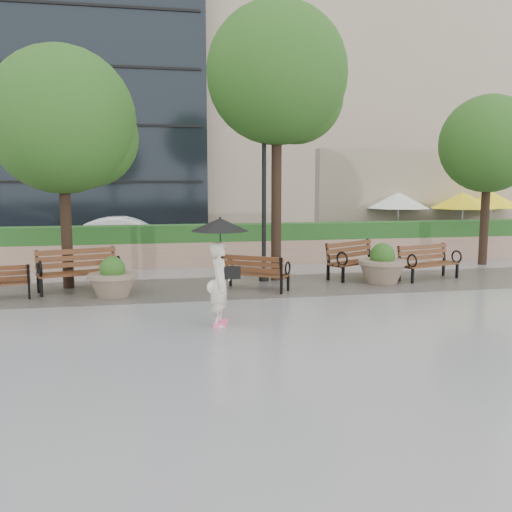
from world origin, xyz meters
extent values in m
plane|color=gray|center=(0.00, 0.00, 0.00)|extent=(100.00, 100.00, 0.00)
cube|color=#383330|center=(0.00, 3.00, 0.01)|extent=(28.00, 3.20, 0.01)
cube|color=tan|center=(0.00, 7.00, 0.40)|extent=(24.00, 0.80, 0.80)
cube|color=#18491B|center=(0.00, 7.00, 1.08)|extent=(24.00, 0.75, 0.55)
cube|color=tan|center=(9.50, 10.00, 2.00)|extent=(10.00, 0.60, 4.00)
cube|color=#18491B|center=(9.00, 7.80, 0.45)|extent=(8.00, 0.50, 0.90)
cube|color=black|center=(0.00, 11.00, 0.00)|extent=(40.00, 7.00, 0.00)
cube|color=tan|center=(10.00, 23.00, 10.00)|extent=(18.00, 10.00, 20.00)
torus|color=black|center=(-4.98, 2.81, 0.54)|extent=(0.10, 0.32, 0.32)
cube|color=brown|center=(-3.83, 3.12, 0.49)|extent=(2.08, 1.14, 0.06)
cube|color=brown|center=(-3.92, 3.42, 0.83)|extent=(1.94, 0.70, 0.47)
cube|color=black|center=(-3.84, 3.16, 0.25)|extent=(2.11, 1.25, 0.51)
torus|color=black|center=(-4.67, 2.66, 0.69)|extent=(0.17, 0.41, 0.41)
torus|color=black|center=(-2.87, 3.20, 0.69)|extent=(0.17, 0.41, 0.41)
cube|color=brown|center=(0.55, 2.50, 0.42)|extent=(1.70, 1.41, 0.05)
cube|color=brown|center=(0.39, 2.28, 0.72)|extent=(1.48, 1.08, 0.40)
cube|color=black|center=(0.53, 2.48, 0.22)|extent=(1.76, 1.48, 0.44)
torus|color=black|center=(1.31, 2.18, 0.59)|extent=(0.24, 0.32, 0.35)
torus|color=black|center=(-0.02, 3.11, 0.59)|extent=(0.24, 0.32, 0.35)
cube|color=brown|center=(3.76, 3.68, 0.47)|extent=(1.96, 1.47, 0.05)
cube|color=brown|center=(3.60, 3.94, 0.81)|extent=(1.74, 1.09, 0.45)
cube|color=black|center=(3.74, 3.70, 0.25)|extent=(2.02, 1.57, 0.49)
torus|color=black|center=(3.06, 3.05, 0.67)|extent=(0.25, 0.37, 0.40)
torus|color=black|center=(4.64, 3.97, 0.67)|extent=(0.25, 0.37, 0.40)
cube|color=brown|center=(5.65, 3.03, 0.44)|extent=(1.89, 1.07, 0.05)
cube|color=brown|center=(5.57, 3.29, 0.76)|extent=(1.76, 0.67, 0.43)
cube|color=black|center=(5.64, 3.05, 0.23)|extent=(1.92, 1.17, 0.46)
torus|color=black|center=(4.89, 2.59, 0.62)|extent=(0.16, 0.37, 0.37)
torus|color=black|center=(6.52, 3.11, 0.62)|extent=(0.16, 0.37, 0.37)
cylinder|color=#7F6B56|center=(-2.98, 2.33, 0.52)|extent=(1.18, 1.18, 0.09)
sphere|color=#1D4513|center=(-2.98, 2.33, 0.68)|extent=(0.61, 0.61, 0.61)
cylinder|color=#7F6B56|center=(4.13, 2.82, 0.58)|extent=(1.31, 1.31, 0.11)
sphere|color=#1D4513|center=(4.13, 2.82, 0.76)|extent=(0.67, 0.67, 0.67)
cylinder|color=black|center=(1.03, 3.75, 2.18)|extent=(0.12, 0.12, 4.35)
cylinder|color=black|center=(1.03, 3.75, 0.15)|extent=(0.28, 0.28, 0.30)
sphere|color=black|center=(1.03, 3.75, 4.40)|extent=(0.24, 0.24, 0.24)
cylinder|color=black|center=(-4.17, 3.73, 2.00)|extent=(0.28, 0.28, 4.00)
sphere|color=#1D4513|center=(-4.17, 3.73, 4.28)|extent=(3.69, 3.69, 3.69)
sphere|color=#1D4513|center=(-3.57, 4.03, 3.88)|extent=(2.58, 2.58, 2.58)
cylinder|color=black|center=(1.39, 3.81, 2.63)|extent=(0.28, 0.28, 5.26)
sphere|color=#1D4513|center=(1.39, 3.81, 5.63)|extent=(3.80, 3.80, 3.80)
sphere|color=#1D4513|center=(1.99, 4.11, 5.11)|extent=(2.66, 2.66, 2.66)
cylinder|color=black|center=(8.86, 5.43, 1.85)|extent=(0.28, 0.28, 3.70)
sphere|color=#1D4513|center=(8.86, 5.43, 3.96)|extent=(3.15, 3.15, 3.15)
sphere|color=#1D4513|center=(9.46, 5.73, 3.59)|extent=(2.21, 2.21, 2.21)
cylinder|color=black|center=(7.60, 9.28, 0.05)|extent=(0.40, 0.40, 0.10)
cylinder|color=#99999E|center=(7.60, 9.28, 1.10)|extent=(0.06, 0.06, 2.20)
cone|color=white|center=(7.60, 9.28, 2.00)|extent=(2.50, 2.50, 0.60)
cylinder|color=black|center=(9.96, 8.59, 0.05)|extent=(0.40, 0.40, 0.10)
cylinder|color=#99999E|center=(9.96, 8.59, 1.10)|extent=(0.06, 0.06, 2.20)
cone|color=yellow|center=(9.96, 8.59, 2.00)|extent=(2.50, 2.50, 0.60)
cylinder|color=black|center=(11.51, 9.09, 0.05)|extent=(0.40, 0.40, 0.10)
cylinder|color=#99999E|center=(11.51, 9.09, 1.10)|extent=(0.06, 0.06, 2.20)
cone|color=yellow|center=(11.51, 9.09, 2.00)|extent=(2.50, 2.50, 0.60)
imported|color=white|center=(-2.83, 10.59, 0.70)|extent=(4.36, 1.90, 1.39)
imported|color=beige|center=(-0.81, -0.85, 0.87)|extent=(0.60, 0.73, 1.74)
cube|color=#F2598C|center=(-0.77, -0.74, 0.04)|extent=(0.17, 0.26, 0.09)
cube|color=#F2598C|center=(-0.85, -0.98, 0.04)|extent=(0.17, 0.26, 0.09)
cube|color=black|center=(-0.59, -0.87, 1.03)|extent=(0.20, 0.34, 0.24)
sphere|color=white|center=(-0.89, -0.60, 0.71)|extent=(0.30, 0.30, 0.30)
cylinder|color=black|center=(-0.80, -0.80, 1.52)|extent=(0.02, 0.02, 0.92)
cone|color=black|center=(-0.80, -0.80, 1.95)|extent=(1.13, 1.13, 0.24)
camera|label=1|loc=(-2.25, -11.55, 2.80)|focal=40.00mm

